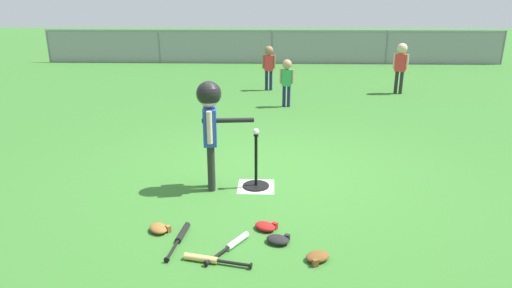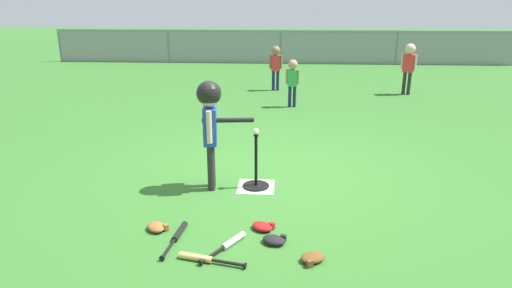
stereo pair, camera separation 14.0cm
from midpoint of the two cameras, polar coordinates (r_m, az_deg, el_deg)
ground_plane at (r=5.74m, az=2.80°, el=-3.92°), size 60.00×60.00×0.00m
home_plate at (r=5.35m, az=0.75°, el=-5.56°), size 0.44×0.44×0.01m
batting_tee at (r=5.31m, az=0.76°, el=-4.56°), size 0.32×0.32×0.67m
baseball_on_tee at (r=5.11m, az=0.78°, el=1.64°), size 0.07×0.07×0.07m
batter_child at (r=5.04m, az=-5.22°, el=4.01°), size 0.65×0.37×1.30m
fielder_deep_center at (r=10.94m, az=2.96°, el=10.61°), size 0.32×0.22×1.09m
fielder_deep_right at (r=11.04m, az=19.64°, el=10.02°), size 0.32×0.24×1.19m
fielder_near_right at (r=9.22m, az=5.23°, el=8.72°), size 0.29×0.20×0.99m
spare_bat_silver at (r=4.14m, az=-2.53°, el=-12.83°), size 0.37×0.54×0.06m
spare_bat_wood at (r=3.95m, az=-5.92°, el=-14.62°), size 0.61×0.18×0.06m
spare_bat_black at (r=4.33m, az=-9.26°, el=-11.62°), size 0.12×0.63×0.06m
glove_by_plate at (r=4.49m, az=-11.95°, el=-10.53°), size 0.27×0.27×0.07m
glove_near_bats at (r=4.19m, az=3.38°, el=-12.38°), size 0.26×0.23×0.07m
glove_tossed_aside at (r=3.97m, az=8.41°, el=-14.46°), size 0.27×0.24×0.07m
glove_outfield_drop at (r=4.41m, az=1.81°, el=-10.68°), size 0.27×0.26×0.07m
outfield_fence at (r=15.74m, az=3.50°, el=12.66°), size 16.06×0.06×1.15m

